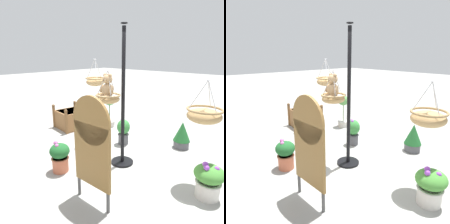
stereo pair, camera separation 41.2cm
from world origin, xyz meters
TOP-DOWN VIEW (x-y plane):
  - ground_plane at (0.00, 0.00)m, footprint 40.00×40.00m
  - display_pole_central at (-0.20, -0.02)m, footprint 0.44×0.44m
  - hanging_basket_with_teddy at (-0.05, 0.23)m, footprint 0.46×0.46m
  - teddy_bear at (-0.05, 0.25)m, footprint 0.31×0.28m
  - hanging_basket_left_high at (-1.59, -0.31)m, footprint 0.55×0.55m
  - hanging_basket_right_low at (0.91, -0.36)m, footprint 0.44×0.44m
  - wooden_planter_box at (2.28, -0.63)m, footprint 0.91×0.89m
  - potted_plant_tall_leafy at (1.54, -1.50)m, footprint 0.34×0.34m
  - potted_plant_small_succulent at (-1.85, -0.07)m, footprint 0.45×0.45m
  - potted_plant_conical_shrub at (-0.75, -1.50)m, footprint 0.38×0.38m
  - potted_plant_trailing_ivy at (0.46, 1.00)m, footprint 0.37×0.37m
  - potted_plant_broad_leaf at (0.39, -0.76)m, footprint 0.31×0.31m
  - display_sign_board at (-0.65, 1.20)m, footprint 0.69×0.06m

SIDE VIEW (x-z plane):
  - ground_plane at x=0.00m, z-range 0.00..0.00m
  - wooden_planter_box at x=2.28m, z-range -0.06..0.63m
  - potted_plant_small_succulent at x=-1.85m, z-range 0.01..0.59m
  - potted_plant_trailing_ivy at x=0.46m, z-range 0.01..0.60m
  - potted_plant_conical_shrub at x=-0.75m, z-range 0.00..0.63m
  - potted_plant_broad_leaf at x=0.39m, z-range 0.02..0.66m
  - potted_plant_tall_leafy at x=1.54m, z-range 0.04..0.97m
  - display_pole_central at x=-0.20m, z-range -0.48..2.17m
  - display_sign_board at x=-0.65m, z-range 0.14..1.77m
  - hanging_basket_left_high at x=-1.59m, z-range 0.88..1.56m
  - hanging_basket_with_teddy at x=-0.05m, z-range 1.05..1.65m
  - hanging_basket_right_low at x=0.91m, z-range 1.22..1.83m
  - teddy_bear at x=-0.05m, z-range 1.32..1.77m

